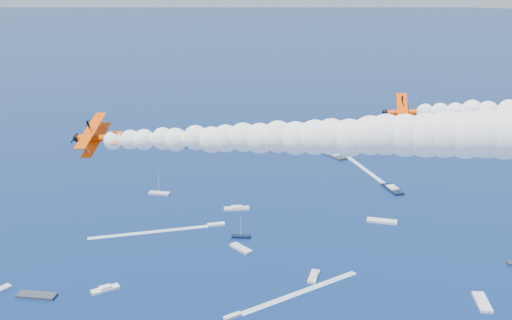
% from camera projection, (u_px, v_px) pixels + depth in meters
% --- Properties ---
extents(biplane_lead, '(8.91, 10.57, 7.70)m').
position_uv_depth(biplane_lead, '(406.00, 113.00, 106.22)').
color(biplane_lead, '#FF4905').
extents(biplane_trail, '(9.25, 11.28, 9.13)m').
position_uv_depth(biplane_trail, '(97.00, 138.00, 100.09)').
color(biplane_trail, '#F54E05').
extents(smoke_trail_trail, '(67.58, 20.68, 12.12)m').
position_uv_depth(smoke_trail_trail, '(304.00, 137.00, 91.67)').
color(smoke_trail_trail, white).
extents(spectator_boats, '(207.81, 175.79, 0.70)m').
position_uv_depth(spectator_boats, '(333.00, 218.00, 212.90)').
color(spectator_boats, black).
rests_on(spectator_boats, ground).
extents(boat_wakes, '(84.14, 190.56, 0.04)m').
position_uv_depth(boat_wakes, '(293.00, 191.00, 237.23)').
color(boat_wakes, white).
rests_on(boat_wakes, ground).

